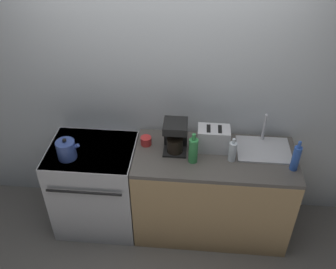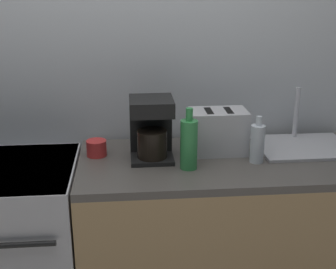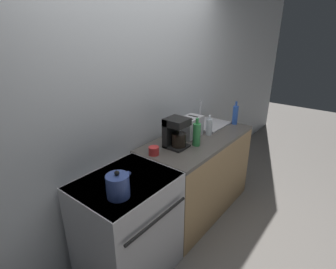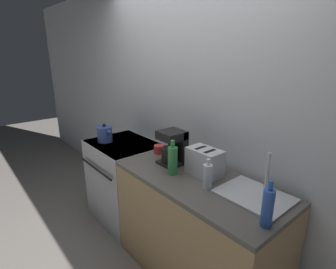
{
  "view_description": "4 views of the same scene",
  "coord_description": "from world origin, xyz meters",
  "px_view_note": "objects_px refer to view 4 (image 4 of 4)",
  "views": [
    {
      "loc": [
        0.31,
        -2.17,
        2.98
      ],
      "look_at": [
        0.08,
        0.41,
        1.03
      ],
      "focal_mm": 40.0,
      "sensor_mm": 36.0,
      "label": 1
    },
    {
      "loc": [
        0.04,
        -1.7,
        1.75
      ],
      "look_at": [
        0.22,
        0.35,
        1.03
      ],
      "focal_mm": 50.0,
      "sensor_mm": 36.0,
      "label": 2
    },
    {
      "loc": [
        -1.74,
        -1.02,
        1.98
      ],
      "look_at": [
        0.02,
        0.36,
        1.08
      ],
      "focal_mm": 28.0,
      "sensor_mm": 36.0,
      "label": 3
    },
    {
      "loc": [
        1.73,
        -1.01,
        1.85
      ],
      "look_at": [
        0.08,
        0.37,
        1.16
      ],
      "focal_mm": 28.0,
      "sensor_mm": 36.0,
      "label": 4
    }
  ],
  "objects_px": {
    "toaster": "(204,162)",
    "bottle_green": "(173,160)",
    "bottle_blue": "(268,207)",
    "stove": "(125,180)",
    "kettle": "(105,134)",
    "coffee_maker": "(174,146)",
    "bottle_clear": "(208,176)",
    "cup_red": "(159,149)"
  },
  "relations": [
    {
      "from": "stove",
      "to": "bottle_green",
      "type": "distance_m",
      "value": 1.06
    },
    {
      "from": "stove",
      "to": "cup_red",
      "type": "bearing_deg",
      "value": 13.73
    },
    {
      "from": "toaster",
      "to": "coffee_maker",
      "type": "bearing_deg",
      "value": -173.39
    },
    {
      "from": "stove",
      "to": "bottle_green",
      "type": "height_order",
      "value": "bottle_green"
    },
    {
      "from": "coffee_maker",
      "to": "cup_red",
      "type": "relative_size",
      "value": 3.07
    },
    {
      "from": "toaster",
      "to": "bottle_clear",
      "type": "xyz_separation_m",
      "value": [
        0.16,
        -0.14,
        -0.01
      ]
    },
    {
      "from": "cup_red",
      "to": "bottle_blue",
      "type": "bearing_deg",
      "value": -9.92
    },
    {
      "from": "stove",
      "to": "bottle_clear",
      "type": "height_order",
      "value": "bottle_clear"
    },
    {
      "from": "stove",
      "to": "cup_red",
      "type": "xyz_separation_m",
      "value": [
        0.47,
        0.12,
        0.48
      ]
    },
    {
      "from": "toaster",
      "to": "bottle_blue",
      "type": "height_order",
      "value": "bottle_blue"
    },
    {
      "from": "toaster",
      "to": "coffee_maker",
      "type": "xyz_separation_m",
      "value": [
        -0.33,
        -0.04,
        0.05
      ]
    },
    {
      "from": "bottle_green",
      "to": "bottle_blue",
      "type": "relative_size",
      "value": 1.0
    },
    {
      "from": "bottle_clear",
      "to": "bottle_blue",
      "type": "xyz_separation_m",
      "value": [
        0.5,
        -0.07,
        0.02
      ]
    },
    {
      "from": "toaster",
      "to": "bottle_green",
      "type": "distance_m",
      "value": 0.25
    },
    {
      "from": "stove",
      "to": "kettle",
      "type": "distance_m",
      "value": 0.57
    },
    {
      "from": "kettle",
      "to": "bottle_green",
      "type": "xyz_separation_m",
      "value": [
        1.06,
        0.05,
        0.03
      ]
    },
    {
      "from": "kettle",
      "to": "bottle_green",
      "type": "relative_size",
      "value": 0.71
    },
    {
      "from": "kettle",
      "to": "bottle_blue",
      "type": "distance_m",
      "value": 1.89
    },
    {
      "from": "bottle_clear",
      "to": "bottle_green",
      "type": "distance_m",
      "value": 0.33
    },
    {
      "from": "bottle_green",
      "to": "stove",
      "type": "bearing_deg",
      "value": 175.13
    },
    {
      "from": "toaster",
      "to": "bottle_blue",
      "type": "distance_m",
      "value": 0.69
    },
    {
      "from": "kettle",
      "to": "stove",
      "type": "bearing_deg",
      "value": 36.22
    },
    {
      "from": "toaster",
      "to": "bottle_green",
      "type": "relative_size",
      "value": 0.97
    },
    {
      "from": "kettle",
      "to": "bottle_green",
      "type": "height_order",
      "value": "bottle_green"
    },
    {
      "from": "coffee_maker",
      "to": "kettle",
      "type": "bearing_deg",
      "value": -168.0
    },
    {
      "from": "kettle",
      "to": "toaster",
      "type": "distance_m",
      "value": 1.25
    },
    {
      "from": "bottle_clear",
      "to": "cup_red",
      "type": "bearing_deg",
      "value": 168.84
    },
    {
      "from": "bottle_green",
      "to": "cup_red",
      "type": "bearing_deg",
      "value": 155.47
    },
    {
      "from": "bottle_green",
      "to": "kettle",
      "type": "bearing_deg",
      "value": -177.57
    },
    {
      "from": "bottle_blue",
      "to": "cup_red",
      "type": "xyz_separation_m",
      "value": [
        -1.25,
        0.22,
        -0.08
      ]
    },
    {
      "from": "bottle_clear",
      "to": "bottle_green",
      "type": "height_order",
      "value": "bottle_green"
    },
    {
      "from": "bottle_green",
      "to": "bottle_clear",
      "type": "bearing_deg",
      "value": 7.87
    },
    {
      "from": "kettle",
      "to": "coffee_maker",
      "type": "height_order",
      "value": "coffee_maker"
    },
    {
      "from": "coffee_maker",
      "to": "toaster",
      "type": "bearing_deg",
      "value": 6.61
    },
    {
      "from": "stove",
      "to": "toaster",
      "type": "bearing_deg",
      "value": 5.82
    },
    {
      "from": "toaster",
      "to": "bottle_green",
      "type": "bearing_deg",
      "value": -132.17
    },
    {
      "from": "toaster",
      "to": "kettle",
      "type": "bearing_deg",
      "value": -169.41
    },
    {
      "from": "kettle",
      "to": "bottle_clear",
      "type": "relative_size",
      "value": 0.9
    },
    {
      "from": "stove",
      "to": "coffee_maker",
      "type": "bearing_deg",
      "value": 5.47
    },
    {
      "from": "bottle_clear",
      "to": "coffee_maker",
      "type": "bearing_deg",
      "value": 168.09
    },
    {
      "from": "kettle",
      "to": "bottle_blue",
      "type": "xyz_separation_m",
      "value": [
        1.89,
        0.02,
        0.03
      ]
    },
    {
      "from": "bottle_green",
      "to": "bottle_blue",
      "type": "bearing_deg",
      "value": -1.78
    }
  ]
}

